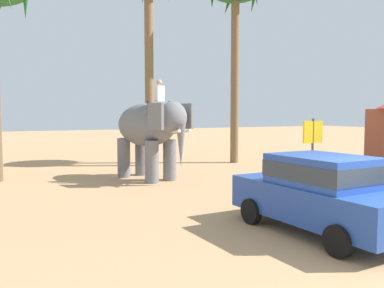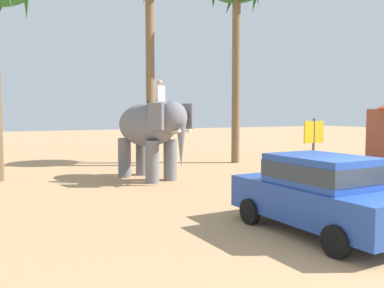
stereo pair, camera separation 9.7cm
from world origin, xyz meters
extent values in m
cube|color=#23479E|center=(-0.35, 1.56, 0.68)|extent=(1.81, 4.15, 0.76)
cube|color=#23479E|center=(-0.34, 1.46, 1.38)|extent=(1.62, 2.14, 0.64)
cube|color=#2D3842|center=(-0.34, 1.46, 1.38)|extent=(1.64, 2.16, 0.35)
cylinder|color=black|center=(-1.23, 2.81, 0.30)|extent=(0.20, 0.60, 0.60)
cylinder|color=black|center=(0.47, 2.86, 0.30)|extent=(0.20, 0.60, 0.60)
cylinder|color=black|center=(-1.16, 0.27, 0.30)|extent=(0.20, 0.60, 0.60)
ellipsoid|color=slate|center=(-1.01, 10.17, 2.15)|extent=(2.39, 3.42, 1.70)
cylinder|color=slate|center=(-0.33, 9.40, 0.80)|extent=(0.52, 0.52, 1.60)
cylinder|color=slate|center=(-1.18, 9.16, 0.80)|extent=(0.52, 0.52, 1.60)
cylinder|color=slate|center=(-0.84, 11.19, 0.80)|extent=(0.52, 0.52, 1.60)
cylinder|color=slate|center=(-1.69, 10.95, 0.80)|extent=(0.52, 0.52, 1.60)
ellipsoid|color=slate|center=(-0.57, 8.61, 2.45)|extent=(1.33, 1.26, 1.20)
cube|color=slate|center=(0.10, 8.90, 2.50)|extent=(0.33, 0.80, 0.96)
cube|color=slate|center=(-1.29, 8.51, 2.50)|extent=(0.33, 0.80, 0.96)
cone|color=slate|center=(-0.44, 8.17, 1.45)|extent=(0.44, 0.44, 1.60)
cone|color=beige|center=(-0.21, 8.29, 1.95)|extent=(0.27, 0.57, 0.21)
cone|color=beige|center=(-0.71, 8.15, 1.95)|extent=(0.27, 0.57, 0.21)
cube|color=white|center=(-0.78, 9.35, 3.35)|extent=(0.39, 0.32, 0.60)
sphere|color=tan|center=(-0.78, 9.35, 3.77)|extent=(0.22, 0.22, 0.22)
cylinder|color=#333338|center=(-0.28, 9.49, 2.80)|extent=(0.12, 0.12, 0.55)
cylinder|color=#333338|center=(-1.28, 9.21, 2.80)|extent=(0.12, 0.12, 0.55)
cylinder|color=brown|center=(5.08, 13.01, 4.54)|extent=(0.43, 0.43, 9.08)
cone|color=#1E5B28|center=(5.45, 14.16, 8.78)|extent=(0.91, 0.57, 1.67)
cylinder|color=brown|center=(0.64, 13.95, 4.66)|extent=(0.43, 0.43, 9.32)
cone|color=#286B2D|center=(-5.95, 13.36, 7.06)|extent=(0.91, 0.57, 1.67)
cylinder|color=#4C4C51|center=(5.20, 7.44, 1.20)|extent=(0.10, 0.10, 2.40)
cube|color=yellow|center=(5.20, 7.44, 1.85)|extent=(1.00, 0.08, 0.90)
camera|label=1|loc=(-6.77, -4.77, 2.59)|focal=37.53mm
camera|label=2|loc=(-6.69, -4.81, 2.59)|focal=37.53mm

